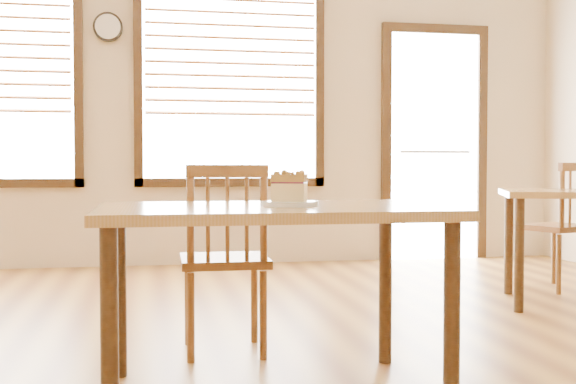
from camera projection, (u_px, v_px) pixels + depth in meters
The scene contains 8 objects.
window_right at pixel (231, 69), 6.65m from camera, with size 1.76×0.10×1.96m.
entry_door at pixel (434, 137), 7.06m from camera, with size 1.08×0.06×2.29m.
wall_clock at pixel (108, 27), 6.42m from camera, with size 0.26×0.05×0.26m.
cafe_table_main at pixel (271, 228), 2.83m from camera, with size 1.34×0.89×0.75m.
cafe_chair_main at pixel (225, 258), 3.46m from camera, with size 0.42×0.42×0.92m.
cafe_chair_second at pixel (561, 225), 5.28m from camera, with size 0.53×0.53×0.94m.
plate at pixel (289, 204), 2.83m from camera, with size 0.23×0.23×0.02m.
cake_slice at pixel (289, 186), 2.83m from camera, with size 0.16×0.14×0.12m.
Camera 1 is at (-0.45, -2.70, 0.90)m, focal length 45.00 mm.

